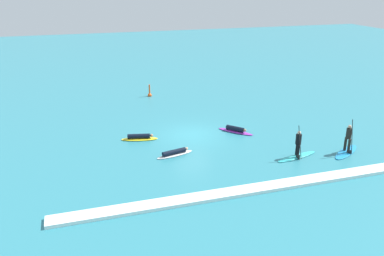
{
  "coord_description": "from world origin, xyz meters",
  "views": [
    {
      "loc": [
        -7.88,
        -25.51,
        10.55
      ],
      "look_at": [
        0.0,
        0.0,
        0.5
      ],
      "focal_mm": 37.22,
      "sensor_mm": 36.0,
      "label": 1
    }
  ],
  "objects_px": {
    "surfer_on_purple_board": "(236,130)",
    "marker_buoy": "(150,94)",
    "surfer_on_blue_board": "(347,146)",
    "surfer_on_white_board": "(175,153)",
    "surfer_on_teal_board": "(298,150)",
    "surfer_on_yellow_board": "(140,137)"
  },
  "relations": [
    {
      "from": "surfer_on_purple_board",
      "to": "marker_buoy",
      "type": "distance_m",
      "value": 11.94
    },
    {
      "from": "surfer_on_purple_board",
      "to": "surfer_on_blue_board",
      "type": "distance_m",
      "value": 7.72
    },
    {
      "from": "surfer_on_white_board",
      "to": "surfer_on_blue_board",
      "type": "bearing_deg",
      "value": -28.66
    },
    {
      "from": "surfer_on_purple_board",
      "to": "surfer_on_white_board",
      "type": "height_order",
      "value": "surfer_on_purple_board"
    },
    {
      "from": "surfer_on_purple_board",
      "to": "marker_buoy",
      "type": "bearing_deg",
      "value": 158.87
    },
    {
      "from": "surfer_on_blue_board",
      "to": "surfer_on_white_board",
      "type": "xyz_separation_m",
      "value": [
        -10.7,
        2.9,
        -0.33
      ]
    },
    {
      "from": "surfer_on_teal_board",
      "to": "marker_buoy",
      "type": "bearing_deg",
      "value": -83.2
    },
    {
      "from": "surfer_on_blue_board",
      "to": "surfer_on_teal_board",
      "type": "relative_size",
      "value": 0.93
    },
    {
      "from": "surfer_on_purple_board",
      "to": "surfer_on_teal_board",
      "type": "bearing_deg",
      "value": -20.31
    },
    {
      "from": "surfer_on_blue_board",
      "to": "surfer_on_teal_board",
      "type": "bearing_deg",
      "value": -37.51
    },
    {
      "from": "surfer_on_yellow_board",
      "to": "surfer_on_blue_board",
      "type": "bearing_deg",
      "value": -14.21
    },
    {
      "from": "surfer_on_yellow_board",
      "to": "surfer_on_white_board",
      "type": "xyz_separation_m",
      "value": [
        1.69,
        -3.25,
        -0.0
      ]
    },
    {
      "from": "surfer_on_blue_board",
      "to": "surfer_on_white_board",
      "type": "height_order",
      "value": "surfer_on_blue_board"
    },
    {
      "from": "surfer_on_blue_board",
      "to": "marker_buoy",
      "type": "relative_size",
      "value": 2.4
    },
    {
      "from": "surfer_on_teal_board",
      "to": "surfer_on_yellow_board",
      "type": "bearing_deg",
      "value": -46.66
    },
    {
      "from": "surfer_on_blue_board",
      "to": "surfer_on_teal_board",
      "type": "height_order",
      "value": "surfer_on_blue_board"
    },
    {
      "from": "surfer_on_yellow_board",
      "to": "surfer_on_teal_board",
      "type": "distance_m",
      "value": 10.7
    },
    {
      "from": "surfer_on_teal_board",
      "to": "surfer_on_white_board",
      "type": "bearing_deg",
      "value": -33.15
    },
    {
      "from": "surfer_on_blue_board",
      "to": "surfer_on_white_board",
      "type": "bearing_deg",
      "value": -47.35
    },
    {
      "from": "surfer_on_purple_board",
      "to": "surfer_on_white_board",
      "type": "distance_m",
      "value": 5.89
    },
    {
      "from": "surfer_on_yellow_board",
      "to": "surfer_on_white_board",
      "type": "bearing_deg",
      "value": -50.38
    },
    {
      "from": "surfer_on_teal_board",
      "to": "surfer_on_white_board",
      "type": "xyz_separation_m",
      "value": [
        -7.27,
        2.58,
        -0.37
      ]
    }
  ]
}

